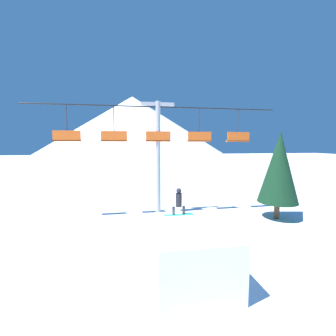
{
  "coord_description": "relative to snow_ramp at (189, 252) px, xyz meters",
  "views": [
    {
      "loc": [
        -1.49,
        -9.06,
        5.43
      ],
      "look_at": [
        0.83,
        4.26,
        3.98
      ],
      "focal_mm": 24.0,
      "sensor_mm": 36.0,
      "label": 1
    }
  ],
  "objects": [
    {
      "name": "mountain_ridge",
      "position": [
        -0.83,
        72.33,
        9.78
      ],
      "size": [
        69.68,
        69.68,
        21.75
      ],
      "color": "silver",
      "rests_on": "ground_plane"
    },
    {
      "name": "snow_ramp",
      "position": [
        0.0,
        0.0,
        0.0
      ],
      "size": [
        3.0,
        3.94,
        2.18
      ],
      "color": "white",
      "rests_on": "ground_plane"
    },
    {
      "name": "chairlift",
      "position": [
        -0.19,
        8.14,
        4.25
      ],
      "size": [
        18.45,
        0.44,
        8.51
      ],
      "color": "#9E9EA3",
      "rests_on": "ground_plane"
    },
    {
      "name": "ground_plane",
      "position": [
        -0.83,
        0.71,
        -1.09
      ],
      "size": [
        220.0,
        220.0,
        0.0
      ],
      "primitive_type": "plane",
      "color": "white"
    },
    {
      "name": "snowboarder",
      "position": [
        -0.12,
        1.43,
        1.71
      ],
      "size": [
        1.37,
        0.28,
        1.26
      ],
      "color": "#1E9E6B",
      "rests_on": "snow_ramp"
    },
    {
      "name": "pine_tree_near",
      "position": [
        8.26,
        6.02,
        2.66
      ],
      "size": [
        2.78,
        2.78,
        6.32
      ],
      "color": "#4C3823",
      "rests_on": "ground_plane"
    }
  ]
}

